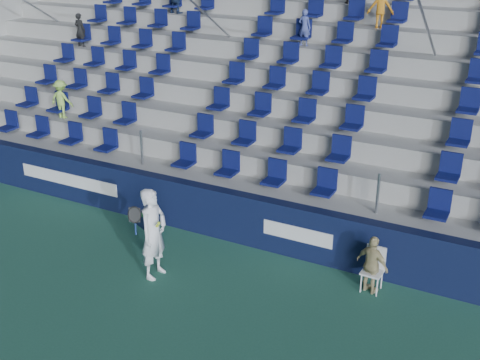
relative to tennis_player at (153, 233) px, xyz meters
name	(u,v)px	position (x,y,z in m)	size (l,w,h in m)	color
ground	(162,311)	(0.85, -1.01, -0.98)	(70.00, 70.00, 0.00)	#29614B
sponsor_wall	(240,218)	(0.85, 2.14, -0.38)	(24.00, 0.32, 1.20)	#0F1637
grandstand	(322,100)	(0.84, 7.23, 1.16)	(24.00, 8.17, 6.63)	#969692
tennis_player	(153,233)	(0.00, 0.00, 0.00)	(0.69, 0.72, 1.96)	white
line_judge_chair	(374,265)	(4.14, 1.63, -0.46)	(0.42, 0.43, 0.92)	white
line_judge	(372,265)	(4.14, 1.49, -0.37)	(0.72, 0.30, 1.22)	tan
ball_bin	(147,220)	(-1.48, 1.74, -0.82)	(0.61, 0.52, 0.29)	#0D1733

